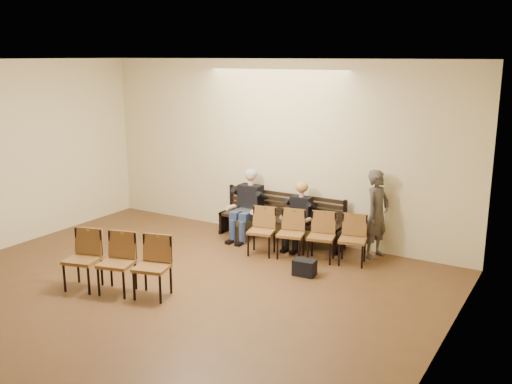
% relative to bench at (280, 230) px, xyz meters
% --- Properties ---
extents(ground, '(10.00, 10.00, 0.00)m').
position_rel_bench_xyz_m(ground, '(-0.28, -4.65, -0.23)').
color(ground, '#56371D').
rests_on(ground, ground).
extents(room_walls, '(8.02, 10.01, 3.51)m').
position_rel_bench_xyz_m(room_walls, '(-0.28, -3.86, 2.31)').
color(room_walls, beige).
rests_on(room_walls, ground).
extents(bench, '(2.60, 0.90, 0.45)m').
position_rel_bench_xyz_m(bench, '(0.00, 0.00, 0.00)').
color(bench, black).
rests_on(bench, ground).
extents(seated_man, '(0.58, 0.80, 1.39)m').
position_rel_bench_xyz_m(seated_man, '(-0.66, -0.12, 0.47)').
color(seated_man, black).
rests_on(seated_man, ground).
extents(seated_woman, '(0.49, 0.67, 1.13)m').
position_rel_bench_xyz_m(seated_woman, '(0.47, -0.12, 0.34)').
color(seated_woman, black).
rests_on(seated_woman, ground).
extents(laptop, '(0.39, 0.33, 0.26)m').
position_rel_bench_xyz_m(laptop, '(-0.62, -0.25, 0.35)').
color(laptop, '#BABABF').
rests_on(laptop, bench).
extents(water_bottle, '(0.07, 0.07, 0.22)m').
position_rel_bench_xyz_m(water_bottle, '(0.58, -0.34, 0.33)').
color(water_bottle, silver).
rests_on(water_bottle, bench).
extents(bag, '(0.38, 0.28, 0.27)m').
position_rel_bench_xyz_m(bag, '(1.20, -1.36, -0.09)').
color(bag, black).
rests_on(bag, ground).
extents(passerby, '(0.58, 0.75, 1.85)m').
position_rel_bench_xyz_m(passerby, '(1.91, 0.10, 0.70)').
color(passerby, '#3C3731').
rests_on(passerby, ground).
extents(chair_row_front, '(2.16, 0.95, 0.87)m').
position_rel_bench_xyz_m(chair_row_front, '(0.88, -0.65, 0.21)').
color(chair_row_front, brown).
rests_on(chair_row_front, ground).
extents(chair_row_back, '(1.75, 0.93, 0.93)m').
position_rel_bench_xyz_m(chair_row_back, '(-0.95, -3.47, 0.24)').
color(chair_row_back, brown).
rests_on(chair_row_back, ground).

